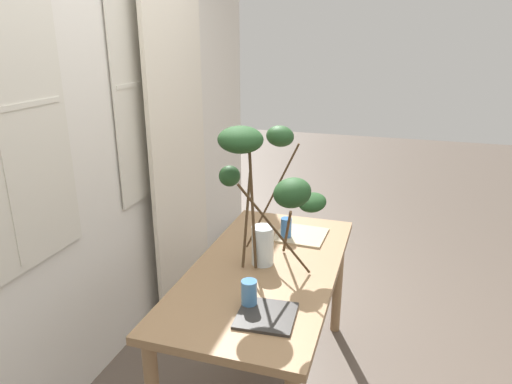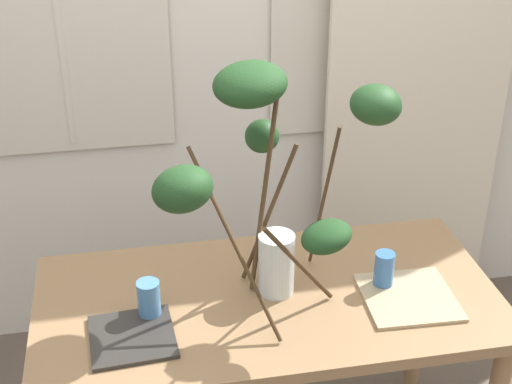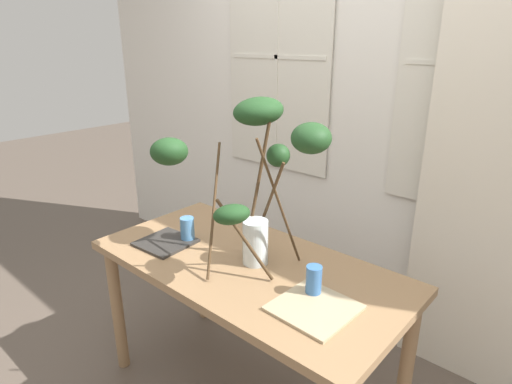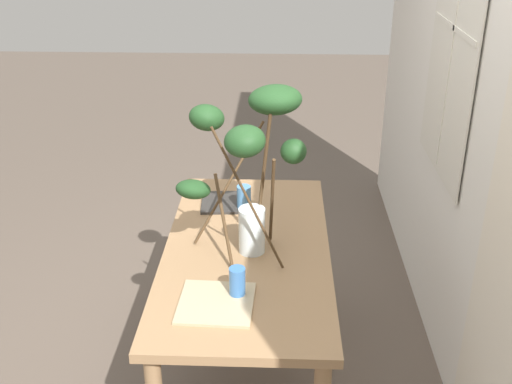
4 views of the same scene
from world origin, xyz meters
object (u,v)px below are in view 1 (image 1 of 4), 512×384
object	(u,v)px
drinking_glass_blue_left	(249,294)
drinking_glass_blue_right	(286,228)
vase_with_branches	(265,179)
plate_square_left	(266,315)
dining_table	(265,284)
plate_square_right	(301,235)

from	to	relation	value
drinking_glass_blue_left	drinking_glass_blue_right	xyz separation A→B (m)	(0.73, 0.02, 0.00)
vase_with_branches	drinking_glass_blue_right	distance (m)	0.54
drinking_glass_blue_left	plate_square_left	distance (m)	0.12
dining_table	plate_square_right	bearing A→B (deg)	-12.51
drinking_glass_blue_left	plate_square_right	size ratio (longest dim) A/B	0.44
drinking_glass_blue_left	drinking_glass_blue_right	world-z (taller)	drinking_glass_blue_right
vase_with_branches	drinking_glass_blue_right	size ratio (longest dim) A/B	6.21
dining_table	vase_with_branches	distance (m)	0.56
vase_with_branches	dining_table	bearing A→B (deg)	-132.69
plate_square_left	plate_square_right	size ratio (longest dim) A/B	0.86
plate_square_right	plate_square_left	bearing A→B (deg)	-177.73
vase_with_branches	plate_square_left	world-z (taller)	vase_with_branches
vase_with_branches	plate_square_left	size ratio (longest dim) A/B	3.20
vase_with_branches	drinking_glass_blue_left	distance (m)	0.55
dining_table	vase_with_branches	bearing A→B (deg)	47.31
dining_table	drinking_glass_blue_right	world-z (taller)	drinking_glass_blue_right
vase_with_branches	drinking_glass_blue_left	size ratio (longest dim) A/B	6.28
vase_with_branches	drinking_glass_blue_right	world-z (taller)	vase_with_branches
dining_table	drinking_glass_blue_right	bearing A→B (deg)	-2.69
drinking_glass_blue_left	drinking_glass_blue_right	bearing A→B (deg)	1.30
plate_square_left	plate_square_right	distance (m)	0.85
dining_table	vase_with_branches	xyz separation A→B (m)	(0.00, 0.01, 0.56)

